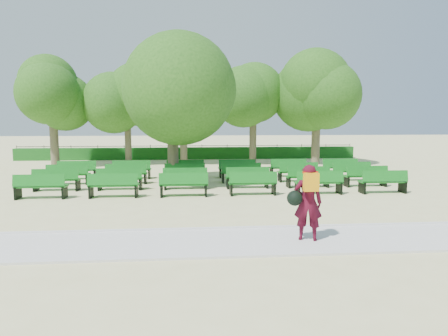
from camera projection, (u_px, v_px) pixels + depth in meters
name	position (u px, v px, depth m)	size (l,w,h in m)	color
ground	(189.00, 191.00, 17.09)	(120.00, 120.00, 0.00)	beige
paving	(189.00, 243.00, 9.77)	(30.00, 2.20, 0.06)	silver
curb	(189.00, 230.00, 10.90)	(30.00, 0.12, 0.10)	silver
hedge	(189.00, 153.00, 30.88)	(26.00, 0.70, 0.90)	#165518
fence	(189.00, 159.00, 31.33)	(26.00, 0.10, 1.02)	black
tree_line	(189.00, 165.00, 26.98)	(21.80, 6.80, 7.04)	#2A5D18
bench_array	(215.00, 183.00, 18.54)	(1.94, 0.67, 1.21)	#126919
tree_among	(172.00, 82.00, 18.69)	(5.28, 5.28, 7.20)	brown
person	(307.00, 201.00, 9.83)	(0.94, 0.63, 1.90)	#400918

